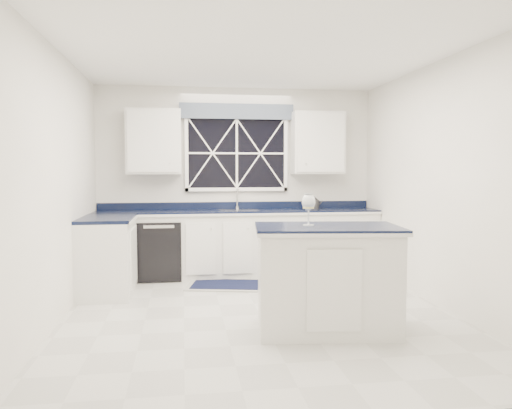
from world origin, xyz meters
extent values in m
plane|color=beige|center=(0.00, 0.00, 0.00)|extent=(4.50, 4.50, 0.00)
cube|color=white|center=(0.00, 2.25, 1.35)|extent=(4.00, 0.10, 2.70)
cube|color=silver|center=(0.00, 1.95, 0.45)|extent=(3.98, 0.60, 0.90)
cube|color=silver|center=(-1.70, 1.15, 0.45)|extent=(0.60, 1.00, 0.90)
cube|color=black|center=(0.00, 1.95, 0.92)|extent=(3.98, 0.64, 0.04)
cube|color=black|center=(-1.10, 1.95, 0.41)|extent=(0.60, 0.58, 0.82)
cube|color=black|center=(0.00, 2.22, 1.75)|extent=(1.40, 0.02, 1.00)
cube|color=slate|center=(0.00, 2.16, 2.35)|extent=(1.65, 0.04, 0.22)
cube|color=silver|center=(-1.18, 2.08, 1.90)|extent=(0.75, 0.34, 0.90)
cube|color=silver|center=(1.18, 2.08, 1.90)|extent=(0.75, 0.34, 0.90)
cylinder|color=#B7B7BA|center=(0.00, 2.17, 0.96)|extent=(0.05, 0.05, 0.04)
cylinder|color=#B7B7BA|center=(0.00, 2.17, 1.10)|extent=(0.02, 0.02, 0.28)
cylinder|color=#B7B7BA|center=(0.00, 2.08, 1.23)|extent=(0.02, 0.18, 0.02)
cube|color=silver|center=(0.55, -0.59, 0.47)|extent=(1.34, 0.88, 0.95)
cube|color=black|center=(0.55, -0.59, 0.97)|extent=(1.42, 0.96, 0.04)
cube|color=#A0A09C|center=(-0.17, 1.35, 0.01)|extent=(1.25, 0.91, 0.01)
cube|color=black|center=(-0.17, 1.35, 0.02)|extent=(1.10, 0.76, 0.01)
cylinder|color=#2B2B2D|center=(1.10, 1.99, 1.01)|extent=(0.20, 0.20, 0.13)
cone|color=#2B2B2D|center=(1.10, 1.99, 1.10)|extent=(0.17, 0.17, 0.06)
torus|color=#2B2B2D|center=(1.02, 2.02, 1.02)|extent=(0.11, 0.05, 0.11)
cylinder|color=#2B2B2D|center=(1.19, 1.96, 1.03)|extent=(0.07, 0.04, 0.09)
cylinder|color=white|center=(0.38, -0.54, 1.00)|extent=(0.10, 0.10, 0.01)
cylinder|color=white|center=(0.38, -0.54, 1.08)|extent=(0.02, 0.02, 0.16)
ellipsoid|color=white|center=(0.38, -0.54, 1.21)|extent=(0.13, 0.13, 0.16)
cylinder|color=#E5D879|center=(0.38, -0.54, 1.19)|extent=(0.11, 0.11, 0.07)
imported|color=silver|center=(1.06, 2.06, 1.05)|extent=(0.12, 0.12, 0.22)
camera|label=1|loc=(-0.78, -5.04, 1.51)|focal=35.00mm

